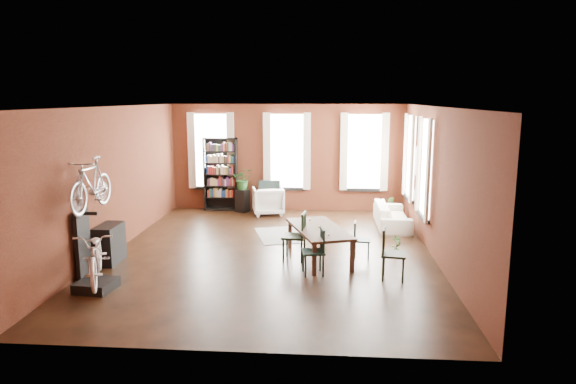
# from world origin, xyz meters

# --- Properties ---
(room) EXTENTS (9.00, 9.04, 3.22)m
(room) POSITION_xyz_m (0.25, 0.62, 2.14)
(room) COLOR black
(room) RESTS_ON ground
(dining_table) EXTENTS (1.52, 2.22, 0.69)m
(dining_table) POSITION_xyz_m (1.05, -0.38, 0.35)
(dining_table) COLOR #4D3A2E
(dining_table) RESTS_ON ground
(dining_chair_a) EXTENTS (0.49, 0.49, 0.91)m
(dining_chair_a) POSITION_xyz_m (0.96, -1.31, 0.45)
(dining_chair_a) COLOR #193935
(dining_chair_a) RESTS_ON ground
(dining_chair_b) EXTENTS (0.53, 0.53, 1.03)m
(dining_chair_b) POSITION_xyz_m (0.53, -0.45, 0.52)
(dining_chair_b) COLOR black
(dining_chair_b) RESTS_ON ground
(dining_chair_c) EXTENTS (0.51, 0.51, 0.98)m
(dining_chair_c) POSITION_xyz_m (2.47, -1.46, 0.49)
(dining_chair_c) COLOR black
(dining_chair_c) RESTS_ON ground
(dining_chair_d) EXTENTS (0.39, 0.39, 0.77)m
(dining_chair_d) POSITION_xyz_m (1.97, -0.16, 0.39)
(dining_chair_d) COLOR #16322F
(dining_chair_d) RESTS_ON ground
(bookshelf) EXTENTS (1.00, 0.32, 2.20)m
(bookshelf) POSITION_xyz_m (-2.00, 4.30, 1.10)
(bookshelf) COLOR black
(bookshelf) RESTS_ON ground
(white_armchair) EXTENTS (1.03, 0.98, 0.89)m
(white_armchair) POSITION_xyz_m (-0.51, 3.80, 0.45)
(white_armchair) COLOR white
(white_armchair) RESTS_ON ground
(cream_sofa) EXTENTS (0.61, 2.08, 0.81)m
(cream_sofa) POSITION_xyz_m (2.95, 2.60, 0.41)
(cream_sofa) COLOR beige
(cream_sofa) RESTS_ON ground
(striped_rug) EXTENTS (1.43, 1.84, 0.01)m
(striped_rug) POSITION_xyz_m (0.03, 1.46, 0.01)
(striped_rug) COLOR black
(striped_rug) RESTS_ON ground
(bike_trainer) EXTENTS (0.69, 0.69, 0.18)m
(bike_trainer) POSITION_xyz_m (-2.88, -2.45, 0.09)
(bike_trainer) COLOR black
(bike_trainer) RESTS_ON ground
(bike_wall_rack) EXTENTS (0.16, 0.60, 1.30)m
(bike_wall_rack) POSITION_xyz_m (-3.40, -1.80, 0.65)
(bike_wall_rack) COLOR black
(bike_wall_rack) RESTS_ON ground
(console_table) EXTENTS (0.40, 0.80, 0.80)m
(console_table) POSITION_xyz_m (-3.28, -0.90, 0.40)
(console_table) COLOR black
(console_table) RESTS_ON ground
(plant_stand) EXTENTS (0.44, 0.44, 0.67)m
(plant_stand) POSITION_xyz_m (-1.32, 4.09, 0.34)
(plant_stand) COLOR black
(plant_stand) RESTS_ON ground
(plant_by_sofa) EXTENTS (0.36, 0.60, 0.26)m
(plant_by_sofa) POSITION_xyz_m (3.00, 3.85, 0.13)
(plant_by_sofa) COLOR #2F5221
(plant_by_sofa) RESTS_ON ground
(plant_small) EXTENTS (0.42, 0.48, 0.15)m
(plant_small) POSITION_xyz_m (2.74, 0.10, 0.08)
(plant_small) COLOR #325B24
(plant_small) RESTS_ON ground
(bicycle_floor) EXTENTS (0.93, 1.11, 1.81)m
(bicycle_floor) POSITION_xyz_m (-2.83, -2.45, 1.08)
(bicycle_floor) COLOR beige
(bicycle_floor) RESTS_ON bike_trainer
(bicycle_hung) EXTENTS (0.47, 1.00, 1.66)m
(bicycle_hung) POSITION_xyz_m (-3.15, -1.80, 2.13)
(bicycle_hung) COLOR #A5A8AD
(bicycle_hung) RESTS_ON bike_wall_rack
(plant_on_stand) EXTENTS (0.76, 0.80, 0.50)m
(plant_on_stand) POSITION_xyz_m (-1.30, 4.13, 0.92)
(plant_on_stand) COLOR #235120
(plant_on_stand) RESTS_ON plant_stand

